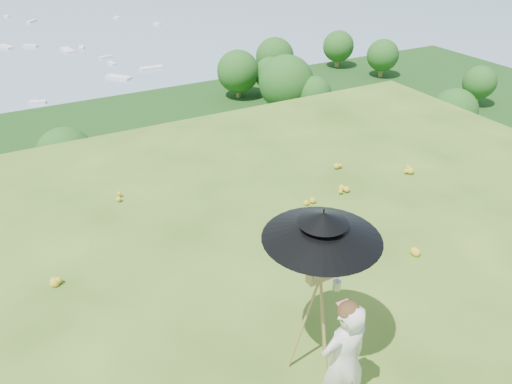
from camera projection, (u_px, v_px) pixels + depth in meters
ground at (350, 276)px, 7.36m from camera, size 14.00×14.00×0.00m
forest_slope at (100, 305)px, 48.54m from camera, size 140.00×56.00×22.00m
shoreline_tier at (50, 189)px, 82.55m from camera, size 170.00×28.00×8.00m
slope_trees at (74, 178)px, 41.55m from camera, size 110.00×50.00×6.00m
harbor_town at (42, 153)px, 79.30m from camera, size 110.00×22.00×5.00m
wildflowers at (340, 264)px, 7.52m from camera, size 10.00×10.50×0.12m
painter at (343, 361)px, 5.04m from camera, size 0.55×0.36×1.51m
field_easel at (317, 315)px, 5.50m from camera, size 0.65×0.65×1.66m
sun_umbrella at (321, 244)px, 5.05m from camera, size 1.30×1.30×0.83m
painter_cap at (350, 308)px, 4.69m from camera, size 0.22×0.27×0.10m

